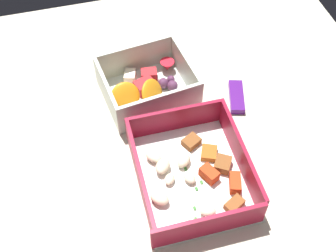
# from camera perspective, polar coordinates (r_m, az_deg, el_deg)

# --- Properties ---
(table_surface) EXTENTS (0.80, 0.80, 0.02)m
(table_surface) POSITION_cam_1_polar(r_m,az_deg,el_deg) (0.74, 0.87, -2.29)
(table_surface) COLOR beige
(table_surface) RESTS_ON ground
(pasta_container) EXTENTS (0.20, 0.16, 0.05)m
(pasta_container) POSITION_cam_1_polar(r_m,az_deg,el_deg) (0.67, 3.13, -6.00)
(pasta_container) COLOR white
(pasta_container) RESTS_ON table_surface
(fruit_bowl) EXTENTS (0.15, 0.17, 0.06)m
(fruit_bowl) POSITION_cam_1_polar(r_m,az_deg,el_deg) (0.77, -2.64, 5.12)
(fruit_bowl) COLOR silver
(fruit_bowl) RESTS_ON table_surface
(candy_bar) EXTENTS (0.07, 0.04, 0.01)m
(candy_bar) POSITION_cam_1_polar(r_m,az_deg,el_deg) (0.79, 8.80, 3.72)
(candy_bar) COLOR #51197A
(candy_bar) RESTS_ON table_surface
(paper_cup_liner) EXTENTS (0.04, 0.04, 0.02)m
(paper_cup_liner) POSITION_cam_1_polar(r_m,az_deg,el_deg) (0.86, 0.29, 10.06)
(paper_cup_liner) COLOR white
(paper_cup_liner) RESTS_ON table_surface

